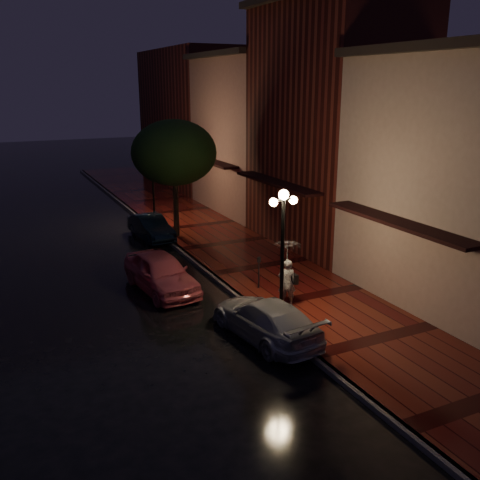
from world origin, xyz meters
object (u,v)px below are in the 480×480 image
pink_car (161,273)px  parking_meter (259,269)px  street_tree (174,155)px  navy_car (151,227)px  streetlamp_near (282,248)px  silver_car (266,319)px  woman_with_umbrella (287,263)px  streetlamp_far (153,179)px

pink_car → parking_meter: pink_car is taller
street_tree → navy_car: bearing=158.2°
street_tree → pink_car: (-2.91, -6.54, -3.52)m
street_tree → navy_car: 3.86m
streetlamp_near → silver_car: streetlamp_near is taller
pink_car → woman_with_umbrella: (3.39, -3.56, 0.97)m
streetlamp_near → pink_car: 5.51m
streetlamp_near → silver_car: bearing=-143.6°
street_tree → woman_with_umbrella: 10.42m
navy_car → woman_with_umbrella: woman_with_umbrella is taller
navy_car → woman_with_umbrella: (1.69, -10.57, 1.10)m
street_tree → silver_car: street_tree is taller
parking_meter → pink_car: bearing=147.6°
street_tree → navy_car: size_ratio=1.57×
streetlamp_near → woman_with_umbrella: streetlamp_near is taller
navy_car → silver_car: (0.00, -12.18, 0.02)m
street_tree → parking_meter: size_ratio=4.79×
woman_with_umbrella → parking_meter: (-0.09, 1.91, -0.82)m
street_tree → parking_meter: bearing=-87.3°
streetlamp_near → streetlamp_far: bearing=90.0°
streetlamp_far → woman_with_umbrella: bearing=-86.8°
streetlamp_far → navy_car: (-0.95, -2.53, -1.99)m
silver_car → streetlamp_far: bearing=-100.4°
streetlamp_far → streetlamp_near: bearing=-90.0°
pink_car → streetlamp_far: bearing=68.7°
streetlamp_near → parking_meter: bearing=77.0°
street_tree → navy_car: (-1.21, 0.48, -3.64)m
streetlamp_far → street_tree: size_ratio=0.74×
streetlamp_near → streetlamp_far: 14.00m
navy_car → streetlamp_near: bearing=-89.9°
navy_car → parking_meter: size_ratio=3.04×
woman_with_umbrella → pink_car: bearing=-24.8°
silver_car → navy_car: bearing=-96.7°
streetlamp_near → pink_car: streetlamp_near is taller
streetlamp_near → navy_car: bearing=94.7°
streetlamp_near → silver_car: size_ratio=1.00×
street_tree → streetlamp_near: bearing=-91.3°
street_tree → pink_car: bearing=-114.0°
street_tree → pink_car: street_tree is taller
silver_car → woman_with_umbrella: size_ratio=1.84×
street_tree → parking_meter: (0.39, -8.18, -3.36)m
street_tree → woman_with_umbrella: street_tree is taller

